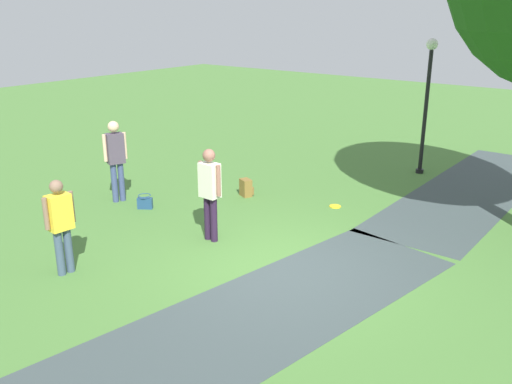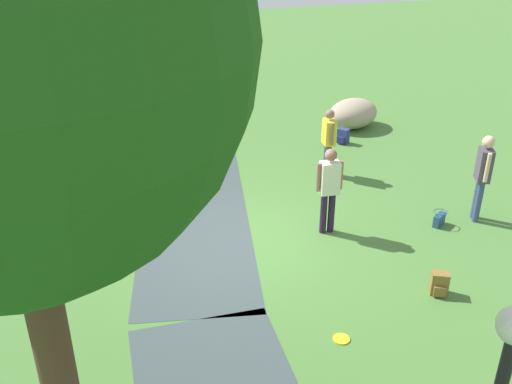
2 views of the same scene
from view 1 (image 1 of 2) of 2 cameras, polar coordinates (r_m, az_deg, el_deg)
name	(u,v)px [view 1 (image 1 of 2)]	position (r m, az deg, el deg)	size (l,w,h in m)	color
ground_plane	(282,265)	(9.36, 2.70, -7.56)	(48.00, 48.00, 0.00)	#487835
footpath_segment_near	(472,190)	(14.00, 21.45, 0.20)	(8.02, 2.21, 0.01)	#3A4647
footpath_segment_mid	(236,327)	(7.70, -2.10, -13.83)	(8.24, 3.44, 0.01)	#3A4647
lamp_post	(427,92)	(14.57, 17.33, 9.87)	(0.28, 0.28, 3.40)	black
woman_with_handbag	(116,155)	(12.38, -14.33, 3.72)	(0.49, 0.36, 1.81)	#3B4773
man_near_boulder	(210,188)	(9.98, -4.80, 0.40)	(0.25, 0.52, 1.74)	#291833
passerby_on_path	(60,221)	(9.25, -19.60, -2.83)	(0.52, 0.27, 1.59)	#3E5068
handbag_on_grass	(145,202)	(12.04, -11.43, -1.06)	(0.38, 0.38, 0.31)	navy
spare_backpack_on_lawn	(246,188)	(12.58, -1.02, 0.43)	(0.33, 0.34, 0.40)	olive
frisbee_on_grass	(335,206)	(12.08, 8.20, -1.48)	(0.25, 0.25, 0.02)	yellow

